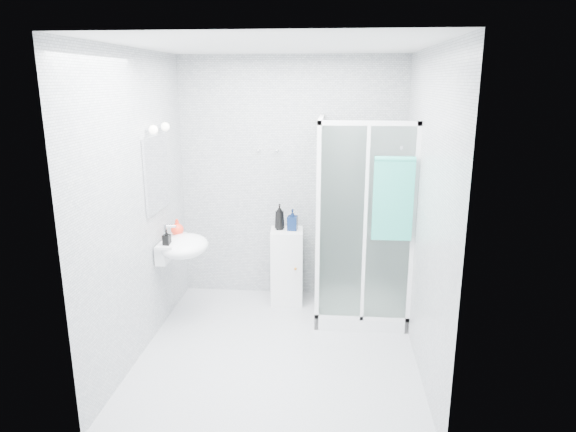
# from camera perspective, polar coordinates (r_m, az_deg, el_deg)

# --- Properties ---
(room) EXTENTS (2.40, 2.60, 2.60)m
(room) POSITION_cam_1_polar(r_m,az_deg,el_deg) (4.27, -1.10, 0.76)
(room) COLOR silver
(room) RESTS_ON ground
(shower_enclosure) EXTENTS (0.90, 0.95, 2.00)m
(shower_enclosure) POSITION_cam_1_polar(r_m,az_deg,el_deg) (5.24, 7.22, -6.43)
(shower_enclosure) COLOR white
(shower_enclosure) RESTS_ON ground
(wall_basin) EXTENTS (0.46, 0.56, 0.35)m
(wall_basin) POSITION_cam_1_polar(r_m,az_deg,el_deg) (5.04, -11.73, -3.32)
(wall_basin) COLOR white
(wall_basin) RESTS_ON ground
(mirror) EXTENTS (0.02, 0.60, 0.70)m
(mirror) POSITION_cam_1_polar(r_m,az_deg,el_deg) (4.93, -14.38, 4.57)
(mirror) COLOR white
(mirror) RESTS_ON room
(vanity_lights) EXTENTS (0.10, 0.40, 0.08)m
(vanity_lights) POSITION_cam_1_polar(r_m,az_deg,el_deg) (4.86, -14.14, 9.45)
(vanity_lights) COLOR silver
(vanity_lights) RESTS_ON room
(wall_hooks) EXTENTS (0.23, 0.06, 0.03)m
(wall_hooks) POSITION_cam_1_polar(r_m,az_deg,el_deg) (5.47, -2.28, 7.27)
(wall_hooks) COLOR silver
(wall_hooks) RESTS_ON room
(storage_cabinet) EXTENTS (0.36, 0.37, 0.81)m
(storage_cabinet) POSITION_cam_1_polar(r_m,az_deg,el_deg) (5.53, -0.14, -5.61)
(storage_cabinet) COLOR white
(storage_cabinet) RESTS_ON ground
(hand_towel) EXTENTS (0.35, 0.05, 0.76)m
(hand_towel) POSITION_cam_1_polar(r_m,az_deg,el_deg) (4.62, 11.61, 2.08)
(hand_towel) COLOR teal
(hand_towel) RESTS_ON shower_enclosure
(shampoo_bottle_a) EXTENTS (0.11, 0.11, 0.27)m
(shampoo_bottle_a) POSITION_cam_1_polar(r_m,az_deg,el_deg) (5.39, -0.94, -0.09)
(shampoo_bottle_a) COLOR black
(shampoo_bottle_a) RESTS_ON storage_cabinet
(shampoo_bottle_b) EXTENTS (0.11, 0.11, 0.22)m
(shampoo_bottle_b) POSITION_cam_1_polar(r_m,az_deg,el_deg) (5.38, 0.50, -0.42)
(shampoo_bottle_b) COLOR #0B1C42
(shampoo_bottle_b) RESTS_ON storage_cabinet
(soap_dispenser_orange) EXTENTS (0.17, 0.17, 0.16)m
(soap_dispenser_orange) POSITION_cam_1_polar(r_m,az_deg,el_deg) (5.16, -12.21, -1.21)
(soap_dispenser_orange) COLOR #FB361D
(soap_dispenser_orange) RESTS_ON wall_basin
(soap_dispenser_black) EXTENTS (0.07, 0.07, 0.14)m
(soap_dispenser_black) POSITION_cam_1_polar(r_m,az_deg,el_deg) (4.87, -13.34, -2.32)
(soap_dispenser_black) COLOR black
(soap_dispenser_black) RESTS_ON wall_basin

